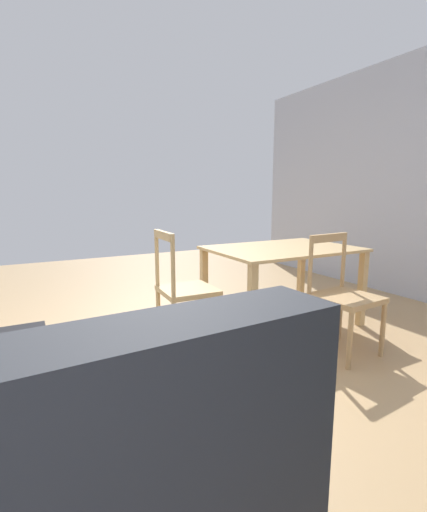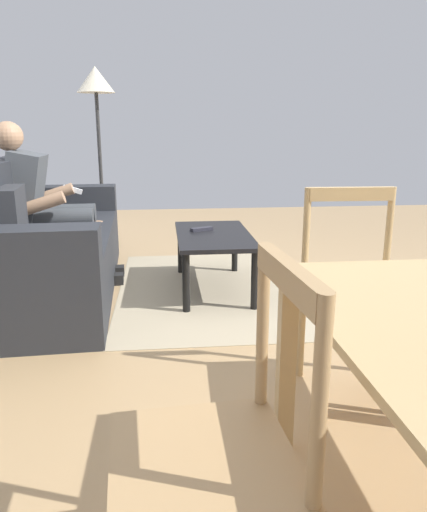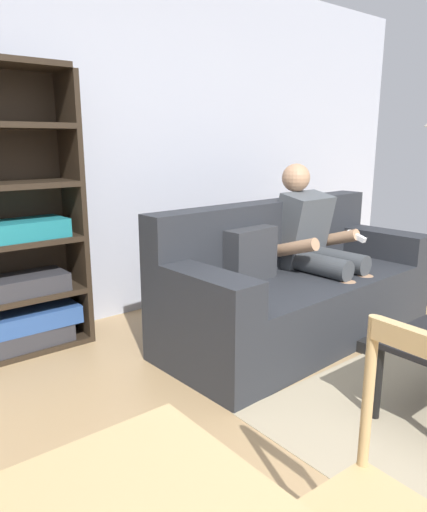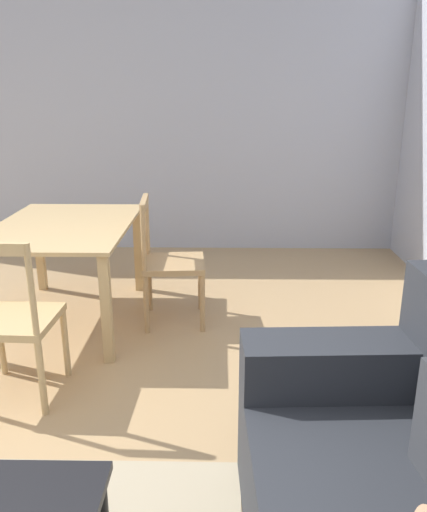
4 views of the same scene
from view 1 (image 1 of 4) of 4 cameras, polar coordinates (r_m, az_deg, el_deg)
ground_plane at (r=2.70m, az=-17.31°, el=-17.01°), size 9.11×9.11×0.00m
dining_table at (r=3.37m, az=10.80°, el=-0.37°), size 1.30×0.91×0.71m
dining_chair_near_wall at (r=2.89m, az=19.76°, el=-5.97°), size 0.45×0.45×0.89m
dining_chair_facing_couch at (r=2.90m, az=-4.67°, el=-5.28°), size 0.44×0.44×0.92m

